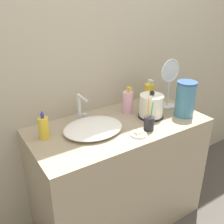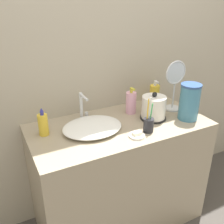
{
  "view_description": "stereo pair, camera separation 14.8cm",
  "coord_description": "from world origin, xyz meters",
  "px_view_note": "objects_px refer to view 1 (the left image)",
  "views": [
    {
      "loc": [
        -0.85,
        -0.95,
        1.59
      ],
      "look_at": [
        -0.06,
        0.28,
        0.91
      ],
      "focal_mm": 42.0,
      "sensor_mm": 36.0,
      "label": 1
    },
    {
      "loc": [
        -0.72,
        -1.03,
        1.59
      ],
      "look_at": [
        -0.06,
        0.28,
        0.91
      ],
      "focal_mm": 42.0,
      "sensor_mm": 36.0,
      "label": 2
    }
  ],
  "objects_px": {
    "toothbrush_cup": "(149,123)",
    "mouthwash_bottle": "(149,93)",
    "water_pitcher": "(185,99)",
    "electric_kettle": "(151,107)",
    "shampoo_bottle": "(44,128)",
    "vanity_mirror": "(169,80)",
    "lotion_bottle": "(128,102)",
    "faucet": "(81,106)"
  },
  "relations": [
    {
      "from": "toothbrush_cup",
      "to": "lotion_bottle",
      "type": "height_order",
      "value": "toothbrush_cup"
    },
    {
      "from": "faucet",
      "to": "lotion_bottle",
      "type": "xyz_separation_m",
      "value": [
        0.34,
        -0.06,
        -0.02
      ]
    },
    {
      "from": "shampoo_bottle",
      "to": "mouthwash_bottle",
      "type": "height_order",
      "value": "mouthwash_bottle"
    },
    {
      "from": "electric_kettle",
      "to": "shampoo_bottle",
      "type": "bearing_deg",
      "value": 170.69
    },
    {
      "from": "electric_kettle",
      "to": "water_pitcher",
      "type": "distance_m",
      "value": 0.24
    },
    {
      "from": "toothbrush_cup",
      "to": "lotion_bottle",
      "type": "distance_m",
      "value": 0.29
    },
    {
      "from": "toothbrush_cup",
      "to": "vanity_mirror",
      "type": "bearing_deg",
      "value": 30.29
    },
    {
      "from": "faucet",
      "to": "electric_kettle",
      "type": "xyz_separation_m",
      "value": [
        0.42,
        -0.2,
        -0.03
      ]
    },
    {
      "from": "electric_kettle",
      "to": "lotion_bottle",
      "type": "bearing_deg",
      "value": 120.36
    },
    {
      "from": "shampoo_bottle",
      "to": "vanity_mirror",
      "type": "relative_size",
      "value": 0.49
    },
    {
      "from": "lotion_bottle",
      "to": "faucet",
      "type": "bearing_deg",
      "value": 170.68
    },
    {
      "from": "electric_kettle",
      "to": "water_pitcher",
      "type": "bearing_deg",
      "value": -26.88
    },
    {
      "from": "faucet",
      "to": "toothbrush_cup",
      "type": "bearing_deg",
      "value": -49.04
    },
    {
      "from": "faucet",
      "to": "water_pitcher",
      "type": "relative_size",
      "value": 0.76
    },
    {
      "from": "water_pitcher",
      "to": "mouthwash_bottle",
      "type": "bearing_deg",
      "value": 101.78
    },
    {
      "from": "shampoo_bottle",
      "to": "mouthwash_bottle",
      "type": "xyz_separation_m",
      "value": [
        0.85,
        0.08,
        0.01
      ]
    },
    {
      "from": "electric_kettle",
      "to": "shampoo_bottle",
      "type": "xyz_separation_m",
      "value": [
        -0.71,
        0.12,
        -0.0
      ]
    },
    {
      "from": "water_pitcher",
      "to": "lotion_bottle",
      "type": "bearing_deg",
      "value": 139.27
    },
    {
      "from": "faucet",
      "to": "toothbrush_cup",
      "type": "distance_m",
      "value": 0.45
    },
    {
      "from": "toothbrush_cup",
      "to": "shampoo_bottle",
      "type": "bearing_deg",
      "value": 156.53
    },
    {
      "from": "electric_kettle",
      "to": "water_pitcher",
      "type": "relative_size",
      "value": 0.78
    },
    {
      "from": "toothbrush_cup",
      "to": "mouthwash_bottle",
      "type": "height_order",
      "value": "toothbrush_cup"
    },
    {
      "from": "water_pitcher",
      "to": "electric_kettle",
      "type": "bearing_deg",
      "value": 153.12
    },
    {
      "from": "shampoo_bottle",
      "to": "vanity_mirror",
      "type": "xyz_separation_m",
      "value": [
        0.92,
        -0.05,
        0.13
      ]
    },
    {
      "from": "vanity_mirror",
      "to": "mouthwash_bottle",
      "type": "bearing_deg",
      "value": 120.03
    },
    {
      "from": "electric_kettle",
      "to": "vanity_mirror",
      "type": "distance_m",
      "value": 0.26
    },
    {
      "from": "lotion_bottle",
      "to": "vanity_mirror",
      "type": "distance_m",
      "value": 0.34
    },
    {
      "from": "mouthwash_bottle",
      "to": "shampoo_bottle",
      "type": "bearing_deg",
      "value": -174.66
    },
    {
      "from": "toothbrush_cup",
      "to": "mouthwash_bottle",
      "type": "relative_size",
      "value": 1.16
    },
    {
      "from": "water_pitcher",
      "to": "faucet",
      "type": "bearing_deg",
      "value": 153.97
    },
    {
      "from": "faucet",
      "to": "toothbrush_cup",
      "type": "height_order",
      "value": "toothbrush_cup"
    },
    {
      "from": "faucet",
      "to": "water_pitcher",
      "type": "height_order",
      "value": "water_pitcher"
    },
    {
      "from": "water_pitcher",
      "to": "shampoo_bottle",
      "type": "bearing_deg",
      "value": 166.43
    },
    {
      "from": "shampoo_bottle",
      "to": "electric_kettle",
      "type": "bearing_deg",
      "value": -9.31
    },
    {
      "from": "faucet",
      "to": "shampoo_bottle",
      "type": "height_order",
      "value": "faucet"
    },
    {
      "from": "toothbrush_cup",
      "to": "electric_kettle",
      "type": "bearing_deg",
      "value": 45.94
    },
    {
      "from": "vanity_mirror",
      "to": "water_pitcher",
      "type": "height_order",
      "value": "vanity_mirror"
    },
    {
      "from": "lotion_bottle",
      "to": "electric_kettle",
      "type": "bearing_deg",
      "value": -59.64
    },
    {
      "from": "shampoo_bottle",
      "to": "water_pitcher",
      "type": "bearing_deg",
      "value": -13.57
    },
    {
      "from": "toothbrush_cup",
      "to": "water_pitcher",
      "type": "height_order",
      "value": "water_pitcher"
    },
    {
      "from": "lotion_bottle",
      "to": "water_pitcher",
      "type": "bearing_deg",
      "value": -40.73
    },
    {
      "from": "toothbrush_cup",
      "to": "faucet",
      "type": "bearing_deg",
      "value": 130.96
    }
  ]
}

